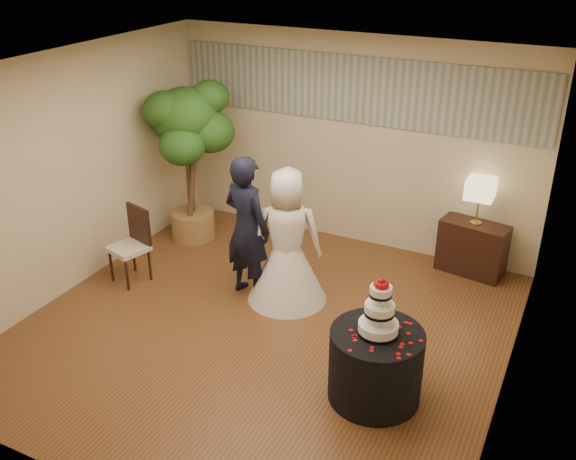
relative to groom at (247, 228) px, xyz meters
The scene contains 15 objects.
floor 1.17m from the groom, 48.74° to the right, with size 5.00×5.00×0.00m, color brown.
ceiling 2.09m from the groom, 48.74° to the right, with size 5.00×5.00×0.00m, color white.
wall_back 2.05m from the groom, 74.72° to the left, with size 5.00×0.06×2.80m, color beige.
wall_front 3.18m from the groom, 80.44° to the right, with size 5.00×0.06×2.80m, color beige.
wall_left 2.14m from the groom, 163.30° to the right, with size 0.06×5.00×2.80m, color beige.
wall_right 3.13m from the groom, 11.12° to the right, with size 0.06×5.00×2.80m, color beige.
mural_border 2.32m from the groom, 74.56° to the left, with size 4.90×0.02×0.85m, color #959A8B.
groom is the anchor object (origin of this frame).
bride 0.48m from the groom, 11.27° to the left, with size 0.93×0.93×1.62m, color white.
cake_table 2.31m from the groom, 29.22° to the right, with size 0.86×0.86×0.71m, color black.
wedding_cake 2.25m from the groom, 29.22° to the right, with size 0.37×0.37×0.57m, color white, non-canonical shape.
console 2.86m from the groom, 36.61° to the left, with size 0.82×0.36×0.68m, color black.
table_lamp 2.82m from the groom, 36.61° to the left, with size 0.33×0.33×0.58m, color beige, non-canonical shape.
ficus_tree 1.75m from the groom, 146.14° to the left, with size 1.07×1.07×2.24m, color #27551B, non-canonical shape.
side_chair 1.55m from the groom, 165.10° to the right, with size 0.43×0.45×0.94m, color black, non-canonical shape.
Camera 1 is at (2.83, -5.11, 4.02)m, focal length 40.00 mm.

